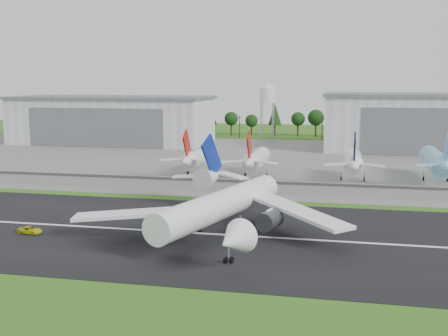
% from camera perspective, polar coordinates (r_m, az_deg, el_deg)
% --- Properties ---
extents(ground, '(600.00, 600.00, 0.00)m').
position_cam_1_polar(ground, '(107.86, -6.32, -7.92)').
color(ground, '#326117').
rests_on(ground, ground).
extents(runway, '(320.00, 60.00, 0.10)m').
position_cam_1_polar(runway, '(116.99, -4.77, -6.52)').
color(runway, black).
rests_on(runway, ground).
extents(runway_centerline, '(220.00, 1.00, 0.02)m').
position_cam_1_polar(runway_centerline, '(116.98, -4.77, -6.49)').
color(runway_centerline, white).
rests_on(runway_centerline, runway).
extents(apron, '(320.00, 150.00, 0.10)m').
position_cam_1_polar(apron, '(222.53, 3.42, 0.89)').
color(apron, slate).
rests_on(apron, ground).
extents(blast_fence, '(240.00, 0.61, 3.50)m').
position_cam_1_polar(blast_fence, '(159.09, -0.10, -1.70)').
color(blast_fence, gray).
rests_on(blast_fence, ground).
extents(hangar_west, '(97.00, 44.00, 23.20)m').
position_cam_1_polar(hangar_west, '(286.68, -11.23, 4.86)').
color(hangar_west, silver).
rests_on(hangar_west, ground).
extents(hangar_east, '(102.00, 47.00, 25.20)m').
position_cam_1_polar(hangar_east, '(266.79, 21.15, 4.36)').
color(hangar_east, silver).
rests_on(hangar_east, ground).
extents(water_tower, '(8.40, 8.40, 29.40)m').
position_cam_1_polar(water_tower, '(285.47, 4.45, 7.59)').
color(water_tower, '#99999E').
rests_on(water_tower, ground).
extents(utility_poles, '(230.00, 3.00, 12.00)m').
position_cam_1_polar(utility_poles, '(301.30, 5.71, 2.96)').
color(utility_poles, black).
rests_on(utility_poles, ground).
extents(treeline, '(320.00, 16.00, 22.00)m').
position_cam_1_polar(treeline, '(316.14, 6.02, 3.23)').
color(treeline, black).
rests_on(treeline, ground).
extents(main_airliner, '(54.77, 58.07, 18.17)m').
position_cam_1_polar(main_airliner, '(113.13, -0.38, -4.50)').
color(main_airliner, white).
rests_on(main_airliner, runway).
extents(ground_vehicle, '(5.50, 3.13, 1.45)m').
position_cam_1_polar(ground_vehicle, '(121.98, -19.10, -5.97)').
color(ground_vehicle, '#B7BF16').
rests_on(ground_vehicle, runway).
extents(parked_jet_red_a, '(7.36, 31.29, 16.61)m').
position_cam_1_polar(parked_jet_red_a, '(182.18, -2.78, 1.02)').
color(parked_jet_red_a, silver).
rests_on(parked_jet_red_a, ground).
extents(parked_jet_red_b, '(7.36, 31.29, 16.56)m').
position_cam_1_polar(parked_jet_red_b, '(178.27, 3.20, 0.83)').
color(parked_jet_red_b, silver).
rests_on(parked_jet_red_b, ground).
extents(parked_jet_navy, '(7.36, 31.29, 16.70)m').
position_cam_1_polar(parked_jet_navy, '(176.25, 13.00, 0.56)').
color(parked_jet_navy, white).
rests_on(parked_jet_navy, ground).
extents(parked_jet_skyblue, '(7.36, 37.29, 17.00)m').
position_cam_1_polar(parked_jet_skyblue, '(183.39, 20.83, 0.60)').
color(parked_jet_skyblue, '#89C8ED').
rests_on(parked_jet_skyblue, ground).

